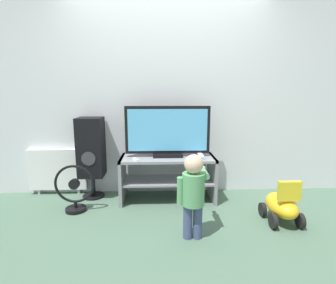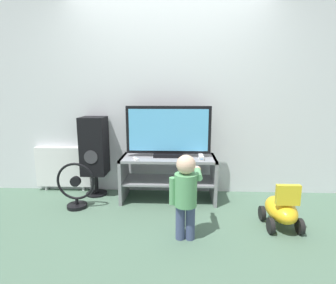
# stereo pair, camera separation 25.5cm
# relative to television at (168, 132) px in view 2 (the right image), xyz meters

# --- Properties ---
(ground_plane) EXTENTS (16.00, 16.00, 0.00)m
(ground_plane) POSITION_rel_television_xyz_m (0.00, -0.26, -0.84)
(ground_plane) COLOR #4C6B56
(wall_back) EXTENTS (10.00, 0.06, 2.60)m
(wall_back) POSITION_rel_television_xyz_m (0.00, 0.30, 0.46)
(wall_back) COLOR silver
(wall_back) RESTS_ON ground_plane
(tv_stand) EXTENTS (1.14, 0.48, 0.54)m
(tv_stand) POSITION_rel_television_xyz_m (0.00, -0.02, -0.49)
(tv_stand) COLOR gray
(tv_stand) RESTS_ON ground_plane
(television) EXTENTS (1.01, 0.20, 0.61)m
(television) POSITION_rel_television_xyz_m (0.00, 0.00, 0.00)
(television) COLOR black
(television) RESTS_ON tv_stand
(game_console) EXTENTS (0.05, 0.19, 0.05)m
(game_console) POSITION_rel_television_xyz_m (0.39, -0.11, -0.28)
(game_console) COLOR white
(game_console) RESTS_ON tv_stand
(remote_primary) EXTENTS (0.09, 0.13, 0.03)m
(remote_primary) POSITION_rel_television_xyz_m (-0.37, -0.19, -0.29)
(remote_primary) COLOR white
(remote_primary) RESTS_ON tv_stand
(child) EXTENTS (0.30, 0.45, 0.78)m
(child) POSITION_rel_television_xyz_m (0.19, -0.91, -0.38)
(child) COLOR #3F4C72
(child) RESTS_ON ground_plane
(speaker_tower) EXTENTS (0.30, 0.31, 1.01)m
(speaker_tower) POSITION_rel_television_xyz_m (-0.94, 0.10, -0.22)
(speaker_tower) COLOR black
(speaker_tower) RESTS_ON ground_plane
(floor_fan) EXTENTS (0.44, 0.23, 0.54)m
(floor_fan) POSITION_rel_television_xyz_m (-1.04, -0.31, -0.60)
(floor_fan) COLOR black
(floor_fan) RESTS_ON ground_plane
(ride_on_toy) EXTENTS (0.31, 0.47, 0.48)m
(ride_on_toy) POSITION_rel_television_xyz_m (1.13, -0.67, -0.66)
(ride_on_toy) COLOR gold
(ride_on_toy) RESTS_ON ground_plane
(radiator) EXTENTS (0.74, 0.08, 0.60)m
(radiator) POSITION_rel_television_xyz_m (-1.42, 0.23, -0.52)
(radiator) COLOR white
(radiator) RESTS_ON ground_plane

